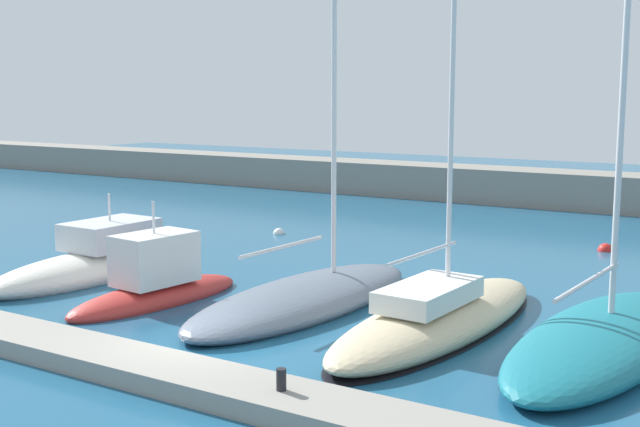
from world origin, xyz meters
TOP-DOWN VIEW (x-y plane):
  - ground_plane at (0.00, 0.00)m, footprint 120.00×120.00m
  - dock_pier at (0.00, -1.79)m, footprint 21.26×1.68m
  - breakwater_seawall at (0.00, 30.24)m, footprint 108.00×3.20m
  - motorboat_ivory_nearest at (-8.62, 4.69)m, footprint 2.75×8.40m
  - motorboat_red_second at (-4.52, 3.28)m, footprint 2.57×6.42m
  - sailboat_slate_third at (-0.41, 5.15)m, footprint 3.65×10.08m
  - sailboat_sand_fourth at (3.89, 5.01)m, footprint 3.24×10.33m
  - sailboat_teal_fifth at (7.99, 5.52)m, footprint 3.70×10.37m
  - mooring_buoy_white at (-8.27, 14.88)m, footprint 0.51×0.51m
  - mooring_buoy_red at (4.90, 18.59)m, footprint 0.62×0.62m
  - dock_bollard at (3.62, -1.79)m, footprint 0.20×0.20m

SIDE VIEW (x-z plane):
  - ground_plane at x=0.00m, z-range 0.00..0.00m
  - mooring_buoy_white at x=-8.27m, z-range -0.26..0.26m
  - mooring_buoy_red at x=4.90m, z-range -0.31..0.31m
  - dock_pier at x=0.00m, z-range 0.00..0.44m
  - sailboat_slate_third at x=-0.41m, z-range -7.79..8.42m
  - sailboat_teal_fifth at x=7.99m, z-range -8.26..9.00m
  - sailboat_sand_fourth at x=3.89m, z-range -8.64..9.43m
  - motorboat_ivory_nearest at x=-8.62m, z-range -1.09..2.05m
  - motorboat_red_second at x=-4.52m, z-range -1.19..2.22m
  - dock_bollard at x=3.62m, z-range 0.44..0.88m
  - breakwater_seawall at x=0.00m, z-range 0.00..1.94m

